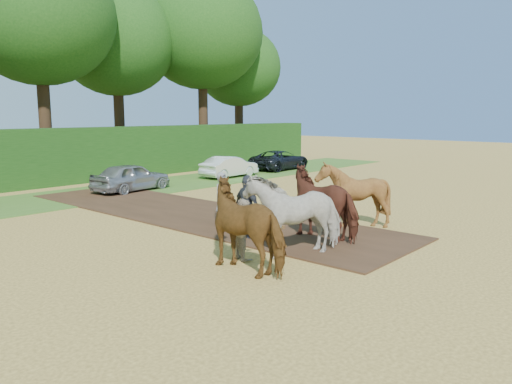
# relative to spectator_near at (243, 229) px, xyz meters

# --- Properties ---
(ground) EXTENTS (120.00, 120.00, 0.00)m
(ground) POSITION_rel_spectator_near_xyz_m (1.61, -1.59, -0.80)
(ground) COLOR gold
(ground) RESTS_ON ground
(earth_strip) EXTENTS (4.50, 17.00, 0.05)m
(earth_strip) POSITION_rel_spectator_near_xyz_m (3.11, 5.41, -0.77)
(earth_strip) COLOR #472D1C
(earth_strip) RESTS_ON ground
(grass_verge) EXTENTS (50.00, 5.00, 0.03)m
(grass_verge) POSITION_rel_spectator_near_xyz_m (1.61, 12.41, -0.78)
(grass_verge) COLOR #38601E
(grass_verge) RESTS_ON ground
(hedgerow) EXTENTS (46.00, 1.60, 3.00)m
(hedgerow) POSITION_rel_spectator_near_xyz_m (1.61, 16.91, 0.70)
(hedgerow) COLOR #14380F
(hedgerow) RESTS_ON ground
(spectator_near) EXTENTS (0.84, 0.94, 1.60)m
(spectator_near) POSITION_rel_spectator_near_xyz_m (0.00, 0.00, 0.00)
(spectator_near) COLOR #C2B399
(spectator_near) RESTS_ON ground
(spectator_far) EXTENTS (0.68, 1.21, 1.95)m
(spectator_far) POSITION_rel_spectator_near_xyz_m (1.64, 1.35, 0.18)
(spectator_far) COLOR #292D36
(spectator_far) RESTS_ON ground
(plough_team) EXTENTS (7.14, 5.29, 2.20)m
(plough_team) POSITION_rel_spectator_near_xyz_m (2.34, -0.38, 0.29)
(plough_team) COLOR brown
(plough_team) RESTS_ON ground
(parked_cars) EXTENTS (36.37, 3.26, 1.40)m
(parked_cars) POSITION_rel_spectator_near_xyz_m (2.00, 12.34, -0.14)
(parked_cars) COLOR #B1B5B8
(parked_cars) RESTS_ON ground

